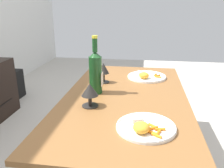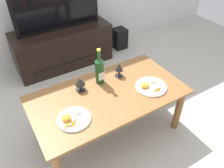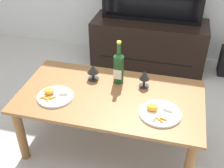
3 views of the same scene
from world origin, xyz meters
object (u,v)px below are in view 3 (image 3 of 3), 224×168
(dining_table, at_px, (110,104))
(tv_stand, at_px, (148,43))
(wine_bottle, at_px, (119,67))
(dinner_plate_right, at_px, (159,112))
(goblet_right, at_px, (145,76))
(dinner_plate_left, at_px, (54,96))
(goblet_left, at_px, (93,70))

(dining_table, relative_size, tv_stand, 1.05)
(dining_table, bearing_deg, wine_bottle, 83.88)
(tv_stand, distance_m, dinner_plate_right, 1.60)
(goblet_right, bearing_deg, dining_table, -142.12)
(dining_table, distance_m, goblet_right, 0.34)
(dinner_plate_left, bearing_deg, goblet_right, 25.87)
(goblet_left, distance_m, goblet_right, 0.41)
(tv_stand, xyz_separation_m, dinner_plate_right, (0.28, -1.55, 0.25))
(wine_bottle, distance_m, dinner_plate_left, 0.53)
(goblet_right, bearing_deg, tv_stand, 95.66)
(tv_stand, height_order, dinner_plate_left, dinner_plate_left)
(dining_table, relative_size, goblet_right, 9.76)
(goblet_left, bearing_deg, dining_table, -43.43)
(dining_table, relative_size, dinner_plate_left, 5.13)
(tv_stand, bearing_deg, dinner_plate_left, -107.71)
(tv_stand, relative_size, dinner_plate_right, 4.54)
(tv_stand, height_order, wine_bottle, wine_bottle)
(wine_bottle, distance_m, goblet_left, 0.21)
(dining_table, relative_size, wine_bottle, 3.87)
(dinner_plate_left, bearing_deg, dinner_plate_right, 0.03)
(tv_stand, bearing_deg, dining_table, -94.11)
(dining_table, distance_m, wine_bottle, 0.29)
(dinner_plate_left, bearing_deg, tv_stand, 72.29)
(dining_table, bearing_deg, goblet_left, 136.57)
(dinner_plate_left, bearing_deg, wine_bottle, 37.09)
(wine_bottle, bearing_deg, goblet_right, -3.31)
(goblet_right, relative_size, dinner_plate_left, 0.53)
(goblet_left, xyz_separation_m, dinner_plate_right, (0.57, -0.30, -0.07))
(tv_stand, distance_m, dinner_plate_left, 1.65)
(tv_stand, bearing_deg, goblet_right, -84.34)
(tv_stand, relative_size, wine_bottle, 3.70)
(goblet_right, height_order, dinner_plate_left, goblet_right)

